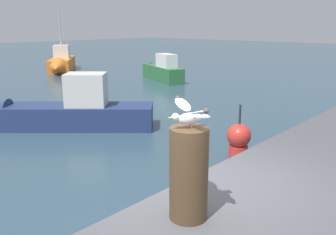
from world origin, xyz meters
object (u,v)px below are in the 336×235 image
at_px(boat_navy, 63,112).
at_px(channel_buoy, 239,140).
at_px(boat_green, 161,71).
at_px(mooring_post, 189,174).
at_px(boat_orange, 61,63).
at_px(seagull, 189,114).

height_order(boat_navy, channel_buoy, boat_navy).
bearing_deg(boat_navy, boat_green, 26.01).
bearing_deg(mooring_post, boat_orange, 60.89).
bearing_deg(boat_orange, channel_buoy, -109.78).
xyz_separation_m(seagull, boat_orange, (10.96, 19.67, -1.80)).
height_order(boat_orange, channel_buoy, boat_orange).
bearing_deg(seagull, boat_orange, 60.88).
distance_m(mooring_post, channel_buoy, 5.37).
bearing_deg(boat_orange, boat_green, -77.43).
xyz_separation_m(seagull, boat_navy, (3.47, 7.68, -1.84)).
height_order(boat_navy, boat_orange, boat_orange).
distance_m(boat_green, channel_buoy, 12.68).
height_order(mooring_post, seagull, seagull).
distance_m(mooring_post, seagull, 0.55).
relative_size(mooring_post, boat_navy, 0.18).
xyz_separation_m(boat_green, boat_orange, (-1.68, 7.52, 0.00)).
relative_size(seagull, channel_buoy, 0.43).
bearing_deg(boat_green, mooring_post, -136.12).
distance_m(seagull, boat_navy, 8.62).
bearing_deg(mooring_post, boat_green, 43.88).
bearing_deg(boat_orange, boat_navy, -121.97).
bearing_deg(mooring_post, boat_navy, 65.69).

